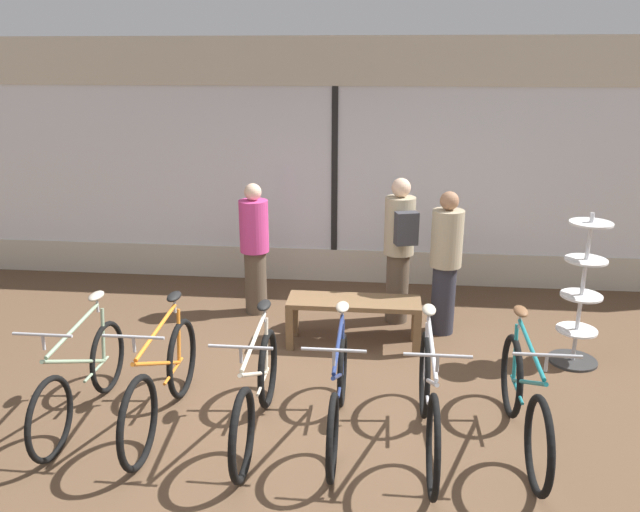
{
  "coord_description": "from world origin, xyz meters",
  "views": [
    {
      "loc": [
        0.64,
        -4.71,
        2.95
      ],
      "look_at": [
        0.0,
        1.5,
        0.95
      ],
      "focal_mm": 35.0,
      "sensor_mm": 36.0,
      "label": 1
    }
  ],
  "objects_px": {
    "customer_near_rack": "(399,247)",
    "accessory_rack": "(580,303)",
    "bicycle_center_left": "(256,394)",
    "bicycle_left": "(162,383)",
    "bicycle_far_right": "(524,402)",
    "customer_mid_floor": "(255,247)",
    "customer_by_window": "(446,261)",
    "bicycle_center_right": "(338,394)",
    "bicycle_far_left": "(82,379)",
    "display_bench": "(354,308)",
    "bicycle_right": "(428,402)"
  },
  "relations": [
    {
      "from": "customer_near_rack",
      "to": "accessory_rack",
      "type": "bearing_deg",
      "value": -25.62
    },
    {
      "from": "bicycle_center_left",
      "to": "accessory_rack",
      "type": "relative_size",
      "value": 1.1
    },
    {
      "from": "bicycle_left",
      "to": "accessory_rack",
      "type": "bearing_deg",
      "value": 22.24
    },
    {
      "from": "bicycle_center_left",
      "to": "bicycle_far_right",
      "type": "bearing_deg",
      "value": 1.88
    },
    {
      "from": "accessory_rack",
      "to": "customer_mid_floor",
      "type": "bearing_deg",
      "value": 164.54
    },
    {
      "from": "customer_by_window",
      "to": "accessory_rack",
      "type": "bearing_deg",
      "value": -25.19
    },
    {
      "from": "bicycle_left",
      "to": "bicycle_center_right",
      "type": "bearing_deg",
      "value": 0.18
    },
    {
      "from": "bicycle_far_left",
      "to": "display_bench",
      "type": "bearing_deg",
      "value": 37.25
    },
    {
      "from": "bicycle_center_left",
      "to": "accessory_rack",
      "type": "xyz_separation_m",
      "value": [
        2.92,
        1.59,
        0.26
      ]
    },
    {
      "from": "accessory_rack",
      "to": "customer_mid_floor",
      "type": "height_order",
      "value": "customer_mid_floor"
    },
    {
      "from": "customer_near_rack",
      "to": "customer_by_window",
      "type": "distance_m",
      "value": 0.56
    },
    {
      "from": "bicycle_center_right",
      "to": "bicycle_right",
      "type": "height_order",
      "value": "bicycle_right"
    },
    {
      "from": "bicycle_center_left",
      "to": "bicycle_left",
      "type": "bearing_deg",
      "value": 174.88
    },
    {
      "from": "bicycle_right",
      "to": "customer_mid_floor",
      "type": "distance_m",
      "value": 3.21
    },
    {
      "from": "bicycle_center_right",
      "to": "bicycle_right",
      "type": "distance_m",
      "value": 0.72
    },
    {
      "from": "customer_near_rack",
      "to": "customer_mid_floor",
      "type": "distance_m",
      "value": 1.69
    },
    {
      "from": "accessory_rack",
      "to": "bicycle_center_right",
      "type": "bearing_deg",
      "value": -146.28
    },
    {
      "from": "bicycle_right",
      "to": "bicycle_far_right",
      "type": "xyz_separation_m",
      "value": [
        0.74,
        0.09,
        -0.02
      ]
    },
    {
      "from": "bicycle_center_right",
      "to": "customer_by_window",
      "type": "height_order",
      "value": "customer_by_window"
    },
    {
      "from": "display_bench",
      "to": "customer_by_window",
      "type": "distance_m",
      "value": 1.14
    },
    {
      "from": "bicycle_center_left",
      "to": "bicycle_right",
      "type": "xyz_separation_m",
      "value": [
        1.36,
        -0.02,
        0.03
      ]
    },
    {
      "from": "bicycle_right",
      "to": "customer_mid_floor",
      "type": "relative_size",
      "value": 1.12
    },
    {
      "from": "bicycle_center_left",
      "to": "accessory_rack",
      "type": "distance_m",
      "value": 3.34
    },
    {
      "from": "customer_by_window",
      "to": "bicycle_right",
      "type": "bearing_deg",
      "value": -97.67
    },
    {
      "from": "bicycle_far_right",
      "to": "customer_by_window",
      "type": "relative_size",
      "value": 1.07
    },
    {
      "from": "bicycle_far_left",
      "to": "customer_by_window",
      "type": "height_order",
      "value": "customer_by_window"
    },
    {
      "from": "bicycle_far_right",
      "to": "customer_mid_floor",
      "type": "distance_m",
      "value": 3.63
    },
    {
      "from": "bicycle_center_right",
      "to": "bicycle_far_right",
      "type": "relative_size",
      "value": 0.98
    },
    {
      "from": "display_bench",
      "to": "customer_by_window",
      "type": "relative_size",
      "value": 0.87
    },
    {
      "from": "bicycle_right",
      "to": "customer_mid_floor",
      "type": "xyz_separation_m",
      "value": [
        -1.88,
        2.57,
        0.42
      ]
    },
    {
      "from": "bicycle_far_left",
      "to": "bicycle_center_right",
      "type": "relative_size",
      "value": 1.01
    },
    {
      "from": "bicycle_far_right",
      "to": "bicycle_left",
      "type": "bearing_deg",
      "value": 179.95
    },
    {
      "from": "bicycle_far_left",
      "to": "bicycle_far_right",
      "type": "bearing_deg",
      "value": -0.37
    },
    {
      "from": "bicycle_center_left",
      "to": "display_bench",
      "type": "relative_size",
      "value": 1.22
    },
    {
      "from": "bicycle_far_left",
      "to": "bicycle_center_right",
      "type": "height_order",
      "value": "bicycle_far_left"
    },
    {
      "from": "bicycle_far_right",
      "to": "display_bench",
      "type": "bearing_deg",
      "value": 129.78
    },
    {
      "from": "bicycle_center_left",
      "to": "customer_near_rack",
      "type": "bearing_deg",
      "value": 64.59
    },
    {
      "from": "bicycle_far_right",
      "to": "customer_by_window",
      "type": "bearing_deg",
      "value": 101.78
    },
    {
      "from": "bicycle_left",
      "to": "bicycle_center_left",
      "type": "bearing_deg",
      "value": -5.12
    },
    {
      "from": "bicycle_far_left",
      "to": "display_bench",
      "type": "height_order",
      "value": "bicycle_far_left"
    },
    {
      "from": "customer_near_rack",
      "to": "display_bench",
      "type": "bearing_deg",
      "value": -124.64
    },
    {
      "from": "accessory_rack",
      "to": "customer_mid_floor",
      "type": "distance_m",
      "value": 3.58
    },
    {
      "from": "bicycle_center_left",
      "to": "customer_by_window",
      "type": "bearing_deg",
      "value": 52.9
    },
    {
      "from": "bicycle_left",
      "to": "bicycle_center_right",
      "type": "distance_m",
      "value": 1.45
    },
    {
      "from": "bicycle_center_right",
      "to": "bicycle_right",
      "type": "relative_size",
      "value": 0.95
    },
    {
      "from": "bicycle_far_left",
      "to": "accessory_rack",
      "type": "relative_size",
      "value": 1.09
    },
    {
      "from": "bicycle_far_left",
      "to": "customer_mid_floor",
      "type": "xyz_separation_m",
      "value": [
        0.98,
        2.46,
        0.45
      ]
    },
    {
      "from": "customer_mid_floor",
      "to": "customer_near_rack",
      "type": "bearing_deg",
      "value": -3.62
    },
    {
      "from": "display_bench",
      "to": "customer_mid_floor",
      "type": "relative_size",
      "value": 0.89
    },
    {
      "from": "bicycle_left",
      "to": "customer_mid_floor",
      "type": "distance_m",
      "value": 2.53
    }
  ]
}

